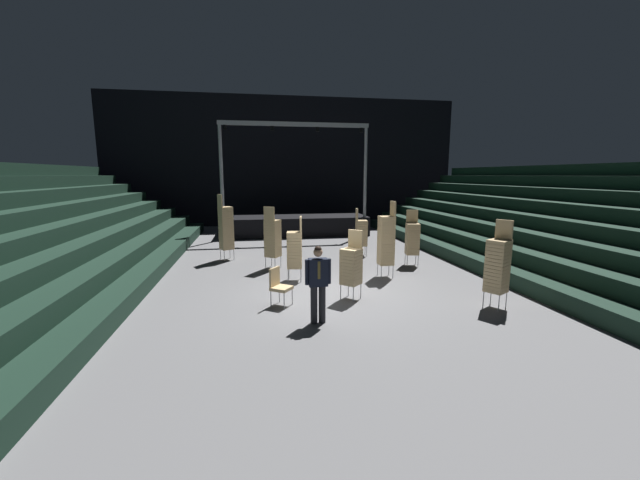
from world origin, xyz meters
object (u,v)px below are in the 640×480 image
stage_riser (294,223)px  chair_stack_rear_left (351,265)px  man_with_tie (318,280)px  chair_stack_front_left (361,232)px  loose_chair_near_man (279,284)px  chair_stack_mid_left (386,240)px  chair_stack_rear_right (273,238)px  chair_stack_front_right (226,227)px  chair_stack_rear_centre (295,249)px  chair_stack_mid_centre (412,238)px  chair_stack_mid_right (498,265)px

stage_riser → chair_stack_rear_left: 11.09m
man_with_tie → chair_stack_front_left: bearing=-114.1°
chair_stack_front_left → loose_chair_near_man: size_ratio=1.99×
man_with_tie → chair_stack_mid_left: (2.73, 3.40, 0.23)m
stage_riser → chair_stack_rear_right: stage_riser is taller
chair_stack_front_right → man_with_tie: bearing=-6.5°
stage_riser → loose_chair_near_man: size_ratio=8.18×
chair_stack_front_left → chair_stack_rear_left: size_ratio=1.05×
man_with_tie → chair_stack_rear_right: 5.22m
chair_stack_front_right → chair_stack_rear_centre: (2.24, -3.35, -0.25)m
stage_riser → loose_chair_near_man: bearing=-97.8°
chair_stack_front_right → loose_chair_near_man: 5.78m
chair_stack_rear_left → loose_chair_near_man: chair_stack_rear_left is taller
chair_stack_front_left → chair_stack_rear_centre: bearing=-35.0°
chair_stack_mid_left → chair_stack_mid_centre: bearing=-46.9°
chair_stack_rear_right → loose_chair_near_man: chair_stack_rear_right is taller
chair_stack_mid_centre → chair_stack_rear_centre: bearing=28.1°
chair_stack_mid_left → chair_stack_rear_centre: chair_stack_mid_left is taller
chair_stack_mid_right → chair_stack_rear_right: (-5.10, 4.95, 0.00)m
chair_stack_mid_left → chair_stack_front_right: bearing=56.6°
chair_stack_front_left → chair_stack_rear_centre: chair_stack_rear_centre is taller
chair_stack_mid_right → chair_stack_mid_centre: chair_stack_mid_right is taller
man_with_tie → chair_stack_rear_left: size_ratio=0.95×
loose_chair_near_man → chair_stack_mid_centre: bearing=161.2°
chair_stack_rear_centre → man_with_tie: bearing=-169.6°
man_with_tie → chair_stack_mid_left: bearing=-129.6°
chair_stack_mid_right → chair_stack_mid_centre: (-0.22, 4.51, -0.08)m
chair_stack_rear_left → chair_stack_front_left: bearing=-62.9°
chair_stack_mid_left → chair_stack_mid_centre: (1.44, 1.34, -0.21)m
man_with_tie → loose_chair_near_man: (-0.76, 1.30, -0.43)m
chair_stack_rear_right → chair_stack_rear_centre: (0.58, -1.72, -0.08)m
chair_stack_mid_left → chair_stack_rear_centre: (-2.86, 0.06, -0.21)m
chair_stack_mid_left → chair_stack_mid_centre: chair_stack_mid_left is taller
man_with_tie → chair_stack_mid_centre: size_ratio=0.87×
chair_stack_rear_left → chair_stack_rear_right: bearing=-18.2°
chair_stack_mid_left → man_with_tie: bearing=141.6°
stage_riser → chair_stack_front_right: size_ratio=3.12×
chair_stack_front_right → chair_stack_mid_right: 9.44m
man_with_tie → chair_stack_mid_right: 4.40m
chair_stack_front_right → chair_stack_mid_left: bearing=30.5°
man_with_tie → chair_stack_front_right: 7.22m
chair_stack_rear_left → chair_stack_front_right: bearing=-11.3°
stage_riser → chair_stack_front_right: stage_riser is taller
chair_stack_rear_right → chair_stack_mid_centre: bearing=30.1°
stage_riser → chair_stack_rear_centre: size_ratio=3.94×
man_with_tie → chair_stack_mid_centre: chair_stack_mid_centre is taller
chair_stack_front_left → chair_stack_rear_right: bearing=-59.4°
stage_riser → chair_stack_rear_centre: (-0.92, -9.09, 0.37)m
stage_riser → man_with_tie: size_ratio=4.53×
chair_stack_front_left → chair_stack_mid_right: (1.55, -6.42, 0.13)m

